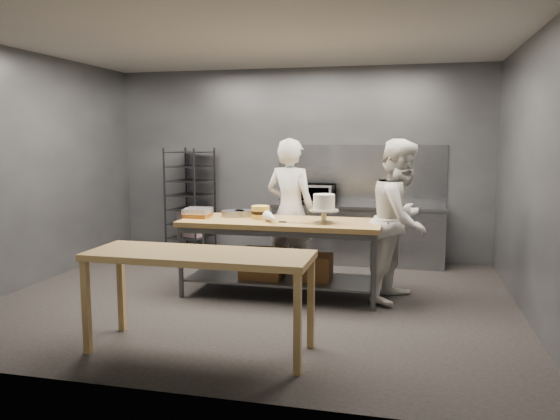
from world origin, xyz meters
name	(u,v)px	position (x,y,z in m)	size (l,w,h in m)	color
ground	(255,298)	(0.00, 0.00, 0.00)	(6.00, 6.00, 0.00)	black
back_wall	(298,163)	(0.00, 2.50, 1.50)	(6.00, 0.04, 3.00)	#4C4F54
work_table	(282,249)	(0.27, 0.23, 0.57)	(2.40, 0.90, 0.92)	olive
near_counter	(199,262)	(-0.03, -1.66, 0.81)	(2.00, 0.70, 0.90)	olive
back_counter	(358,234)	(1.00, 2.18, 0.45)	(2.60, 0.60, 0.90)	slate
splashback_panel	(360,174)	(1.00, 2.48, 1.35)	(2.60, 0.02, 0.90)	slate
speed_rack	(190,203)	(-1.69, 2.10, 0.86)	(0.71, 0.75, 1.75)	black
chef_behind	(290,211)	(0.23, 0.88, 0.95)	(0.69, 0.46, 1.90)	silver
chef_right	(400,220)	(1.66, 0.38, 0.95)	(0.92, 0.72, 1.89)	white
microwave	(317,194)	(0.36, 2.18, 1.05)	(0.54, 0.37, 0.30)	black
frosted_cake_stand	(324,205)	(0.80, 0.13, 1.14)	(0.34, 0.34, 0.34)	#B2A98E
layer_cake	(260,212)	(-0.01, 0.29, 1.00)	(0.22, 0.22, 0.16)	gold
cake_pans	(239,213)	(-0.34, 0.43, 0.96)	(0.42, 0.35, 0.07)	gray
piping_bag	(272,218)	(0.20, 0.00, 0.98)	(0.12, 0.12, 0.38)	white
offset_spatula	(290,222)	(0.41, 0.06, 0.93)	(0.36, 0.02, 0.02)	slate
pastry_clamshells	(198,212)	(-0.82, 0.26, 0.98)	(0.34, 0.36, 0.11)	#9A631E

